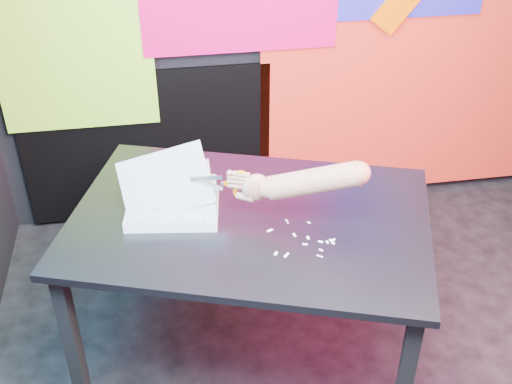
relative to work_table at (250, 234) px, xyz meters
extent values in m
cube|color=red|center=(1.03, 1.12, 0.18)|extent=(1.60, 0.02, 1.60)
cube|color=#99F62F|center=(-0.67, 1.10, 0.43)|extent=(0.75, 0.02, 1.00)
cube|color=black|center=(-0.37, 1.12, -0.22)|extent=(1.30, 0.02, 0.85)
cube|color=black|center=(-0.68, -0.17, -0.31)|extent=(0.06, 0.06, 0.72)
cube|color=black|center=(-0.44, 0.54, -0.31)|extent=(0.06, 0.06, 0.72)
cube|color=black|center=(0.68, 0.17, -0.31)|extent=(0.06, 0.06, 0.72)
cube|color=#26252B|center=(0.00, 0.00, 0.07)|extent=(1.51, 1.24, 0.03)
cube|color=silver|center=(-0.28, 0.07, 0.10)|extent=(0.36, 0.29, 0.04)
cube|color=white|center=(-0.28, 0.07, 0.12)|extent=(0.36, 0.29, 0.00)
cube|color=white|center=(-0.28, 0.07, 0.13)|extent=(0.35, 0.27, 0.10)
cube|color=white|center=(-0.29, 0.08, 0.15)|extent=(0.32, 0.24, 0.18)
cube|color=white|center=(-0.30, 0.10, 0.20)|extent=(0.35, 0.18, 0.25)
cylinder|color=#2C2C2E|center=(-0.44, -0.02, 0.12)|extent=(0.01, 0.01, 0.00)
cylinder|color=#2C2C2E|center=(-0.41, -0.02, 0.12)|extent=(0.01, 0.01, 0.00)
cylinder|color=#2C2C2E|center=(-0.39, -0.03, 0.12)|extent=(0.01, 0.01, 0.00)
cylinder|color=#2C2C2E|center=(-0.36, -0.03, 0.12)|extent=(0.01, 0.01, 0.00)
cylinder|color=#2C2C2E|center=(-0.34, -0.03, 0.12)|extent=(0.01, 0.01, 0.00)
cylinder|color=#2C2C2E|center=(-0.31, -0.04, 0.12)|extent=(0.01, 0.01, 0.00)
cylinder|color=#2C2C2E|center=(-0.29, -0.04, 0.12)|extent=(0.01, 0.01, 0.00)
cylinder|color=#2C2C2E|center=(-0.27, -0.04, 0.12)|extent=(0.01, 0.01, 0.00)
cylinder|color=#2C2C2E|center=(-0.24, -0.05, 0.12)|extent=(0.01, 0.01, 0.00)
cylinder|color=#2C2C2E|center=(-0.22, -0.05, 0.12)|extent=(0.01, 0.01, 0.00)
cylinder|color=#2C2C2E|center=(-0.19, -0.05, 0.12)|extent=(0.01, 0.01, 0.00)
cylinder|color=#2C2C2E|center=(-0.17, -0.06, 0.12)|extent=(0.01, 0.01, 0.00)
cylinder|color=#2C2C2E|center=(-0.14, -0.06, 0.12)|extent=(0.01, 0.01, 0.00)
cylinder|color=#2C2C2E|center=(-0.41, 0.20, 0.12)|extent=(0.01, 0.01, 0.00)
cylinder|color=#2C2C2E|center=(-0.38, 0.20, 0.12)|extent=(0.01, 0.01, 0.00)
cylinder|color=#2C2C2E|center=(-0.36, 0.19, 0.12)|extent=(0.01, 0.01, 0.00)
cylinder|color=#2C2C2E|center=(-0.33, 0.19, 0.12)|extent=(0.01, 0.01, 0.00)
cylinder|color=#2C2C2E|center=(-0.31, 0.19, 0.12)|extent=(0.01, 0.01, 0.00)
cylinder|color=#2C2C2E|center=(-0.28, 0.18, 0.12)|extent=(0.01, 0.01, 0.00)
cylinder|color=#2C2C2E|center=(-0.26, 0.18, 0.12)|extent=(0.01, 0.01, 0.00)
cylinder|color=#2C2C2E|center=(-0.24, 0.18, 0.12)|extent=(0.01, 0.01, 0.00)
cylinder|color=#2C2C2E|center=(-0.21, 0.17, 0.12)|extent=(0.01, 0.01, 0.00)
cylinder|color=#2C2C2E|center=(-0.19, 0.17, 0.12)|extent=(0.01, 0.01, 0.00)
cylinder|color=#2C2C2E|center=(-0.16, 0.17, 0.12)|extent=(0.01, 0.01, 0.00)
cylinder|color=#2C2C2E|center=(-0.14, 0.16, 0.12)|extent=(0.01, 0.01, 0.00)
cylinder|color=#2C2C2E|center=(-0.11, 0.16, 0.12)|extent=(0.01, 0.01, 0.00)
cube|color=black|center=(-0.35, 0.12, 0.12)|extent=(0.06, 0.02, 0.00)
cube|color=black|center=(-0.25, 0.09, 0.12)|extent=(0.04, 0.02, 0.00)
cube|color=black|center=(-0.31, 0.04, 0.12)|extent=(0.08, 0.02, 0.00)
cube|color=#B8B8B8|center=(-0.15, 0.06, 0.23)|extent=(0.11, 0.05, 0.04)
cube|color=#B8B8B8|center=(-0.15, 0.06, 0.20)|extent=(0.11, 0.05, 0.04)
cylinder|color=#B8B8B8|center=(-0.09, 0.03, 0.22)|extent=(0.02, 0.01, 0.01)
cube|color=#CE5F00|center=(-0.07, 0.03, 0.21)|extent=(0.05, 0.03, 0.02)
cube|color=#CE5F00|center=(-0.07, 0.03, 0.22)|extent=(0.05, 0.03, 0.02)
torus|color=#CE5F00|center=(-0.03, 0.01, 0.25)|extent=(0.06, 0.04, 0.06)
torus|color=#CE5F00|center=(-0.03, 0.01, 0.18)|extent=(0.06, 0.04, 0.06)
ellipsoid|color=#AB655A|center=(0.02, -0.01, 0.22)|extent=(0.10, 0.06, 0.11)
cylinder|color=#AB655A|center=(-0.03, 0.01, 0.21)|extent=(0.08, 0.05, 0.02)
cylinder|color=#AB655A|center=(-0.03, 0.01, 0.23)|extent=(0.08, 0.05, 0.02)
cylinder|color=#AB655A|center=(-0.03, 0.01, 0.25)|extent=(0.07, 0.04, 0.02)
cylinder|color=#AB655A|center=(-0.03, 0.01, 0.26)|extent=(0.06, 0.04, 0.02)
cylinder|color=#AB655A|center=(-0.02, -0.01, 0.18)|extent=(0.07, 0.06, 0.03)
cylinder|color=#AB655A|center=(0.07, -0.03, 0.22)|extent=(0.08, 0.09, 0.07)
cylinder|color=#AB655A|center=(0.21, -0.09, 0.27)|extent=(0.34, 0.21, 0.19)
sphere|color=#AB655A|center=(0.35, -0.15, 0.33)|extent=(0.08, 0.08, 0.08)
cube|color=silver|center=(0.06, -0.09, 0.08)|extent=(0.03, 0.02, 0.00)
cube|color=silver|center=(0.05, -0.22, 0.08)|extent=(0.02, 0.02, 0.00)
cube|color=silver|center=(0.13, -0.05, 0.08)|extent=(0.01, 0.03, 0.00)
cube|color=silver|center=(0.22, -0.19, 0.08)|extent=(0.02, 0.02, 0.00)
cube|color=silver|center=(0.21, -0.07, 0.08)|extent=(0.01, 0.02, 0.00)
cube|color=silver|center=(0.18, -0.16, 0.08)|extent=(0.01, 0.02, 0.00)
cube|color=silver|center=(0.27, -0.18, 0.08)|extent=(0.01, 0.01, 0.00)
cube|color=silver|center=(0.09, -0.24, 0.08)|extent=(0.02, 0.03, 0.00)
cube|color=silver|center=(0.20, -0.26, 0.08)|extent=(0.02, 0.02, 0.00)
cube|color=silver|center=(0.14, -0.13, 0.08)|extent=(0.01, 0.02, 0.00)
cube|color=silver|center=(0.16, -0.19, 0.08)|extent=(0.02, 0.01, 0.00)
cube|color=silver|center=(0.26, -0.19, 0.08)|extent=(0.02, 0.03, 0.00)
cube|color=silver|center=(0.24, -0.19, 0.08)|extent=(0.01, 0.02, 0.00)
cube|color=silver|center=(0.21, -0.23, 0.08)|extent=(0.01, 0.02, 0.00)
camera|label=1|loc=(-0.29, -1.88, 1.47)|focal=45.00mm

